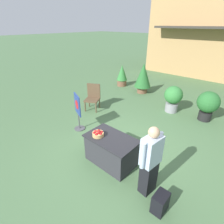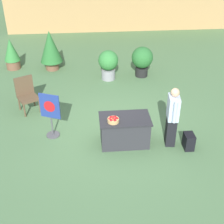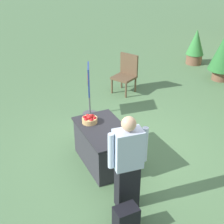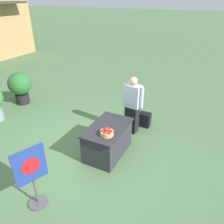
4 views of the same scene
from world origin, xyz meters
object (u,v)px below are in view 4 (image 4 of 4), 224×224
potted_plant_far_left (20,86)px  apple_basket (107,132)px  poster_board (32,176)px  person_visitor (132,105)px  backpack (144,120)px  display_table (108,140)px

potted_plant_far_left → apple_basket: bearing=-109.1°
potted_plant_far_left → poster_board: bearing=-130.5°
person_visitor → backpack: bearing=158.0°
display_table → poster_board: bearing=166.0°
person_visitor → poster_board: person_visitor is taller
person_visitor → potted_plant_far_left: person_visitor is taller
backpack → person_visitor: bearing=150.9°
display_table → backpack: bearing=-13.5°
display_table → apple_basket: size_ratio=4.54×
person_visitor → poster_board: bearing=-4.3°
display_table → backpack: (1.60, -0.38, -0.17)m
poster_board → person_visitor: bearing=100.7°
apple_basket → poster_board: bearing=158.6°
display_table → person_visitor: bearing=-7.1°
display_table → potted_plant_far_left: potted_plant_far_left is taller
backpack → potted_plant_far_left: size_ratio=0.38×
apple_basket → poster_board: poster_board is taller
apple_basket → backpack: (1.90, -0.23, -0.61)m
display_table → poster_board: 1.97m
backpack → potted_plant_far_left: potted_plant_far_left is taller
apple_basket → person_visitor: 1.48m
apple_basket → poster_board: (-1.58, 0.62, -0.14)m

